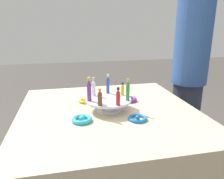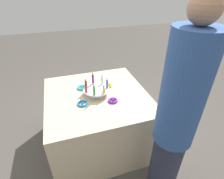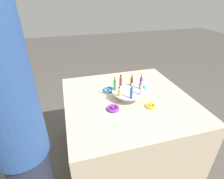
{
  "view_description": "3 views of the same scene",
  "coord_description": "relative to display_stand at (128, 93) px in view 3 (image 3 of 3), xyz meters",
  "views": [
    {
      "loc": [
        -0.25,
        -1.24,
        1.22
      ],
      "look_at": [
        0.03,
        0.01,
        0.83
      ],
      "focal_mm": 35.0,
      "sensor_mm": 36.0,
      "label": 1
    },
    {
      "loc": [
        1.56,
        -0.32,
        1.77
      ],
      "look_at": [
        0.21,
        0.11,
        0.87
      ],
      "focal_mm": 28.0,
      "sensor_mm": 36.0,
      "label": 2
    },
    {
      "loc": [
        0.49,
        1.22,
        1.53
      ],
      "look_at": [
        0.17,
        0.09,
        0.86
      ],
      "focal_mm": 28.0,
      "sensor_mm": 36.0,
      "label": 3
    }
  ],
  "objects": [
    {
      "name": "ground_plane",
      "position": [
        0.0,
        0.0,
        -0.75
      ],
      "size": [
        12.0,
        12.0,
        0.0
      ],
      "primitive_type": "plane",
      "color": "#4C4742"
    },
    {
      "name": "bottle_clear",
      "position": [
        -0.08,
        0.09,
        0.08
      ],
      "size": [
        0.03,
        0.03,
        0.12
      ],
      "color": "silver",
      "rests_on": "display_stand"
    },
    {
      "name": "ribbon_bow_purple",
      "position": [
        0.18,
        0.13,
        -0.04
      ],
      "size": [
        0.1,
        0.1,
        0.03
      ],
      "color": "purple",
      "rests_on": "party_table"
    },
    {
      "name": "ribbon_bow_gold",
      "position": [
        -0.13,
        0.18,
        -0.04
      ],
      "size": [
        0.09,
        0.09,
        0.03
      ],
      "color": "gold",
      "rests_on": "party_table"
    },
    {
      "name": "ribbon_bow_blue",
      "position": [
        0.13,
        -0.18,
        -0.04
      ],
      "size": [
        0.11,
        0.11,
        0.03
      ],
      "color": "blue",
      "rests_on": "party_table"
    },
    {
      "name": "party_table",
      "position": [
        0.0,
        0.0,
        -0.4
      ],
      "size": [
        1.09,
        1.09,
        0.7
      ],
      "color": "beige",
      "rests_on": "ground_plane"
    },
    {
      "name": "bottle_purple",
      "position": [
        -0.12,
        -0.01,
        0.09
      ],
      "size": [
        0.03,
        0.03,
        0.15
      ],
      "color": "#702D93",
      "rests_on": "display_stand"
    },
    {
      "name": "bottle_brown",
      "position": [
        -0.07,
        -0.1,
        0.07
      ],
      "size": [
        0.03,
        0.03,
        0.1
      ],
      "color": "brown",
      "rests_on": "display_stand"
    },
    {
      "name": "bottle_blue",
      "position": [
        0.02,
        0.12,
        0.08
      ],
      "size": [
        0.02,
        0.02,
        0.13
      ],
      "color": "#234CAD",
      "rests_on": "display_stand"
    },
    {
      "name": "bottle_gold",
      "position": [
        0.1,
        0.06,
        0.06
      ],
      "size": [
        0.02,
        0.02,
        0.08
      ],
      "color": "gold",
      "rests_on": "display_stand"
    },
    {
      "name": "bottle_red",
      "position": [
        0.03,
        -0.11,
        0.07
      ],
      "size": [
        0.02,
        0.02,
        0.1
      ],
      "color": "#B21E23",
      "rests_on": "display_stand"
    },
    {
      "name": "bottle_green",
      "position": [
        0.11,
        -0.04,
        0.09
      ],
      "size": [
        0.02,
        0.02,
        0.13
      ],
      "color": "#288438",
      "rests_on": "display_stand"
    },
    {
      "name": "person_figure",
      "position": [
        0.79,
        0.41,
        0.12
      ],
      "size": [
        0.29,
        0.29,
        1.73
      ],
      "rotation": [
        0.0,
        0.0,
        -2.66
      ],
      "color": "#282D42",
      "rests_on": "ground_plane"
    },
    {
      "name": "display_stand",
      "position": [
        0.0,
        0.0,
        0.0
      ],
      "size": [
        0.28,
        0.28,
        0.07
      ],
      "color": "silver",
      "rests_on": "party_table"
    },
    {
      "name": "ribbon_bow_teal",
      "position": [
        -0.18,
        -0.13,
        -0.04
      ],
      "size": [
        0.11,
        0.11,
        0.03
      ],
      "color": "#2DB7CC",
      "rests_on": "party_table"
    }
  ]
}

